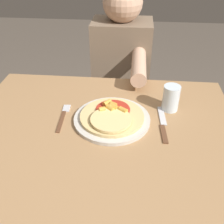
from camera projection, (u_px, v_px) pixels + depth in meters
The scene contains 7 objects.
dining_table at pixel (101, 155), 1.03m from camera, with size 1.02×0.79×0.76m.
plate at pixel (112, 119), 0.99m from camera, with size 0.29×0.29×0.01m.
pizza at pixel (112, 116), 0.98m from camera, with size 0.24×0.24×0.04m.
fork at pixel (63, 116), 1.01m from camera, with size 0.03×0.18×0.00m.
knife at pixel (163, 124), 0.97m from camera, with size 0.03×0.22×0.00m.
drinking_glass at pixel (171, 98), 1.03m from camera, with size 0.07×0.07×0.10m.
person_diner at pixel (122, 70), 1.54m from camera, with size 0.33×0.52×1.15m.
Camera 1 is at (0.11, -0.73, 1.36)m, focal length 42.00 mm.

